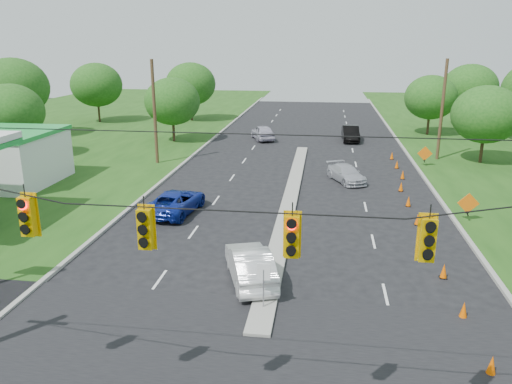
# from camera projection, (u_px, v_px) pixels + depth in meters

# --- Properties ---
(curb_left) EXTENTS (0.25, 110.00, 0.16)m
(curb_left) POSITION_uv_depth(u_px,v_px,m) (184.00, 164.00, 44.12)
(curb_left) COLOR gray
(curb_left) RESTS_ON ground
(curb_right) EXTENTS (0.25, 110.00, 0.16)m
(curb_right) POSITION_uv_depth(u_px,v_px,m) (419.00, 172.00, 41.46)
(curb_right) COLOR gray
(curb_right) RESTS_ON ground
(median) EXTENTS (1.00, 34.00, 0.18)m
(median) POSITION_uv_depth(u_px,v_px,m) (290.00, 199.00, 34.25)
(median) COLOR gray
(median) RESTS_ON ground
(median_sign) EXTENTS (0.55, 0.06, 2.05)m
(median_sign) POSITION_uv_depth(u_px,v_px,m) (264.00, 277.00, 19.60)
(median_sign) COLOR gray
(median_sign) RESTS_ON ground
(signal_span) EXTENTS (25.60, 0.32, 9.00)m
(signal_span) POSITION_uv_depth(u_px,v_px,m) (226.00, 275.00, 11.96)
(signal_span) COLOR #422D1C
(signal_span) RESTS_ON ground
(utility_pole_far_left) EXTENTS (0.28, 0.28, 9.00)m
(utility_pole_far_left) POSITION_uv_depth(u_px,v_px,m) (155.00, 113.00, 43.14)
(utility_pole_far_left) COLOR #422D1C
(utility_pole_far_left) RESTS_ON ground
(utility_pole_far_right) EXTENTS (0.28, 0.28, 9.00)m
(utility_pole_far_right) POSITION_uv_depth(u_px,v_px,m) (442.00, 110.00, 44.59)
(utility_pole_far_right) COLOR #422D1C
(utility_pole_far_right) RESTS_ON ground
(cone_0) EXTENTS (0.32, 0.32, 0.70)m
(cone_0) POSITION_uv_depth(u_px,v_px,m) (492.00, 365.00, 16.05)
(cone_0) COLOR #F45C00
(cone_0) RESTS_ON ground
(cone_1) EXTENTS (0.32, 0.32, 0.70)m
(cone_1) POSITION_uv_depth(u_px,v_px,m) (464.00, 310.00, 19.37)
(cone_1) COLOR #F45C00
(cone_1) RESTS_ON ground
(cone_2) EXTENTS (0.32, 0.32, 0.70)m
(cone_2) POSITION_uv_depth(u_px,v_px,m) (444.00, 271.00, 22.69)
(cone_2) COLOR #F45C00
(cone_2) RESTS_ON ground
(cone_3) EXTENTS (0.32, 0.32, 0.70)m
(cone_3) POSITION_uv_depth(u_px,v_px,m) (429.00, 242.00, 26.01)
(cone_3) COLOR #F45C00
(cone_3) RESTS_ON ground
(cone_4) EXTENTS (0.32, 0.32, 0.70)m
(cone_4) POSITION_uv_depth(u_px,v_px,m) (418.00, 219.00, 29.33)
(cone_4) COLOR #F45C00
(cone_4) RESTS_ON ground
(cone_5) EXTENTS (0.32, 0.32, 0.70)m
(cone_5) POSITION_uv_depth(u_px,v_px,m) (408.00, 201.00, 32.65)
(cone_5) COLOR #F45C00
(cone_5) RESTS_ON ground
(cone_6) EXTENTS (0.32, 0.32, 0.70)m
(cone_6) POSITION_uv_depth(u_px,v_px,m) (401.00, 187.00, 35.97)
(cone_6) COLOR #F45C00
(cone_6) RESTS_ON ground
(cone_7) EXTENTS (0.32, 0.32, 0.70)m
(cone_7) POSITION_uv_depth(u_px,v_px,m) (403.00, 175.00, 39.21)
(cone_7) COLOR #F45C00
(cone_7) RESTS_ON ground
(cone_8) EXTENTS (0.32, 0.32, 0.70)m
(cone_8) POSITION_uv_depth(u_px,v_px,m) (397.00, 164.00, 42.53)
(cone_8) COLOR #F45C00
(cone_8) RESTS_ON ground
(cone_9) EXTENTS (0.32, 0.32, 0.70)m
(cone_9) POSITION_uv_depth(u_px,v_px,m) (392.00, 156.00, 45.85)
(cone_9) COLOR #F45C00
(cone_9) RESTS_ON ground
(work_sign_1) EXTENTS (1.27, 0.58, 1.37)m
(work_sign_1) POSITION_uv_depth(u_px,v_px,m) (468.00, 204.00, 29.67)
(work_sign_1) COLOR black
(work_sign_1) RESTS_ON ground
(work_sign_2) EXTENTS (1.27, 0.58, 1.37)m
(work_sign_2) POSITION_uv_depth(u_px,v_px,m) (425.00, 154.00, 42.95)
(work_sign_2) COLOR black
(work_sign_2) RESTS_ON ground
(tree_2) EXTENTS (5.88, 5.88, 6.86)m
(tree_2) POSITION_uv_depth(u_px,v_px,m) (11.00, 112.00, 44.96)
(tree_2) COLOR black
(tree_2) RESTS_ON ground
(tree_3) EXTENTS (7.56, 7.56, 8.82)m
(tree_3) POSITION_uv_depth(u_px,v_px,m) (14.00, 87.00, 54.88)
(tree_3) COLOR black
(tree_3) RESTS_ON ground
(tree_4) EXTENTS (6.72, 6.72, 7.84)m
(tree_4) POSITION_uv_depth(u_px,v_px,m) (97.00, 85.00, 65.92)
(tree_4) COLOR black
(tree_4) RESTS_ON ground
(tree_5) EXTENTS (5.88, 5.88, 6.86)m
(tree_5) POSITION_uv_depth(u_px,v_px,m) (172.00, 101.00, 52.87)
(tree_5) COLOR black
(tree_5) RESTS_ON ground
(tree_6) EXTENTS (6.72, 6.72, 7.84)m
(tree_6) POSITION_uv_depth(u_px,v_px,m) (191.00, 84.00, 67.18)
(tree_6) COLOR black
(tree_6) RESTS_ON ground
(tree_9) EXTENTS (5.88, 5.88, 6.86)m
(tree_9) POSITION_uv_depth(u_px,v_px,m) (486.00, 114.00, 43.23)
(tree_9) COLOR black
(tree_9) RESTS_ON ground
(tree_11) EXTENTS (6.72, 6.72, 7.84)m
(tree_11) POSITION_uv_depth(u_px,v_px,m) (470.00, 87.00, 62.45)
(tree_11) COLOR black
(tree_11) RESTS_ON ground
(tree_12) EXTENTS (5.88, 5.88, 6.86)m
(tree_12) POSITION_uv_depth(u_px,v_px,m) (431.00, 97.00, 56.78)
(tree_12) COLOR black
(tree_12) RESTS_ON ground
(white_sedan) EXTENTS (3.14, 5.13, 1.59)m
(white_sedan) POSITION_uv_depth(u_px,v_px,m) (250.00, 264.00, 22.31)
(white_sedan) COLOR silver
(white_sedan) RESTS_ON ground
(blue_pickup) EXTENTS (3.10, 5.53, 1.46)m
(blue_pickup) POSITION_uv_depth(u_px,v_px,m) (176.00, 202.00, 31.33)
(blue_pickup) COLOR navy
(blue_pickup) RESTS_ON ground
(silver_car_far) EXTENTS (3.40, 4.68, 1.26)m
(silver_car_far) POSITION_uv_depth(u_px,v_px,m) (346.00, 174.00, 38.43)
(silver_car_far) COLOR #AAABB5
(silver_car_far) RESTS_ON ground
(silver_car_oncoming) EXTENTS (3.44, 5.13, 1.62)m
(silver_car_oncoming) POSITION_uv_depth(u_px,v_px,m) (263.00, 132.00, 55.01)
(silver_car_oncoming) COLOR #B4AFC3
(silver_car_oncoming) RESTS_ON ground
(dark_car_receding) EXTENTS (1.87, 4.96, 1.62)m
(dark_car_receding) POSITION_uv_depth(u_px,v_px,m) (350.00, 134.00, 54.34)
(dark_car_receding) COLOR black
(dark_car_receding) RESTS_ON ground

